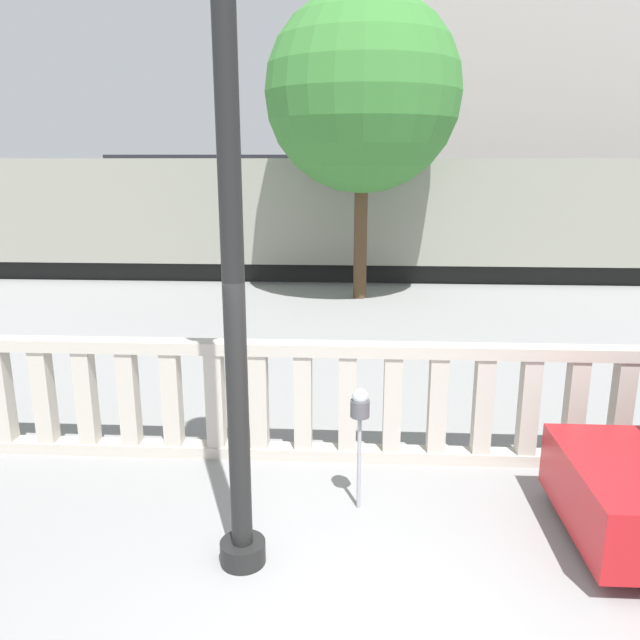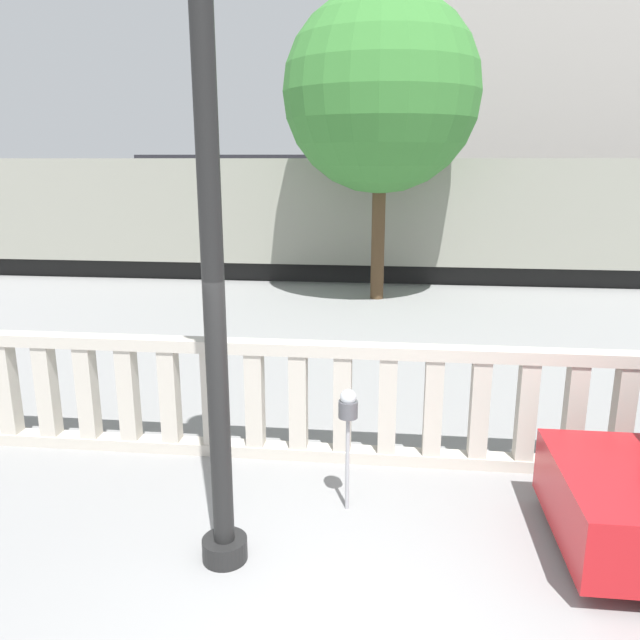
# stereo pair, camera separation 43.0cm
# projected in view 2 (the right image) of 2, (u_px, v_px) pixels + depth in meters

# --- Properties ---
(balustrade) EXTENTS (17.88, 0.24, 1.42)m
(balustrade) POSITION_uv_depth(u_px,v_px,m) (365.00, 404.00, 7.13)
(balustrade) COLOR #BCB5A8
(balustrade) RESTS_ON ground
(lamppost) EXTENTS (0.42, 0.42, 6.35)m
(lamppost) POSITION_uv_depth(u_px,v_px,m) (207.00, 146.00, 4.62)
(lamppost) COLOR black
(lamppost) RESTS_ON ground
(parking_meter) EXTENTS (0.19, 0.19, 1.28)m
(parking_meter) POSITION_uv_depth(u_px,v_px,m) (348.00, 412.00, 6.04)
(parking_meter) COLOR #99999E
(parking_meter) RESTS_ON ground
(train_near) EXTENTS (29.50, 3.09, 4.03)m
(train_near) POSITION_uv_depth(u_px,v_px,m) (407.00, 216.00, 18.29)
(train_near) COLOR black
(train_near) RESTS_ON ground
(train_far) EXTENTS (20.24, 2.97, 4.21)m
(train_far) POSITION_uv_depth(u_px,v_px,m) (329.00, 187.00, 33.88)
(train_far) COLOR black
(train_far) RESTS_ON ground
(building_block) EXTENTS (13.62, 6.92, 9.28)m
(building_block) POSITION_uv_depth(u_px,v_px,m) (551.00, 129.00, 26.64)
(building_block) COLOR gray
(building_block) RESTS_ON ground
(tree_left) EXTENTS (4.63, 4.63, 7.22)m
(tree_left) POSITION_uv_depth(u_px,v_px,m) (381.00, 93.00, 14.53)
(tree_left) COLOR #4C3823
(tree_left) RESTS_ON ground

